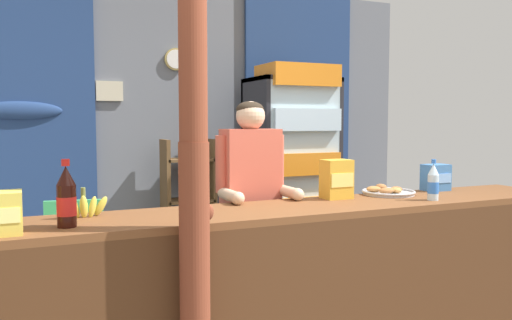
{
  "coord_description": "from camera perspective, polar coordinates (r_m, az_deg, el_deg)",
  "views": [
    {
      "loc": [
        -1.35,
        -2.22,
        1.45
      ],
      "look_at": [
        -0.02,
        0.81,
        1.2
      ],
      "focal_mm": 36.51,
      "sensor_mm": 36.0,
      "label": 1
    }
  ],
  "objects": [
    {
      "name": "shopkeeper",
      "position": [
        3.42,
        -0.55,
        -3.47
      ],
      "size": [
        0.48,
        0.42,
        1.57
      ],
      "color": "#28282D",
      "rests_on": "ground"
    },
    {
      "name": "soda_bottle_water",
      "position": [
        3.45,
        18.84,
        -2.39
      ],
      "size": [
        0.07,
        0.07,
        0.26
      ],
      "color": "silver",
      "rests_on": "stall_counter"
    },
    {
      "name": "back_wall_curtained",
      "position": [
        5.15,
        -8.67,
        4.04
      ],
      "size": [
        5.0,
        0.22,
        2.78
      ],
      "color": "slate",
      "rests_on": "ground"
    },
    {
      "name": "snack_box_biscuit",
      "position": [
        3.94,
        19.09,
        -1.82
      ],
      "size": [
        0.18,
        0.13,
        0.19
      ],
      "color": "#3D75B7",
      "rests_on": "stall_counter"
    },
    {
      "name": "drink_fridge",
      "position": [
        4.92,
        4.08,
        -0.06
      ],
      "size": [
        0.79,
        0.64,
        1.95
      ],
      "color": "#232328",
      "rests_on": "ground"
    },
    {
      "name": "pastry_tray",
      "position": [
        3.63,
        14.22,
        -3.37
      ],
      "size": [
        0.36,
        0.36,
        0.06
      ],
      "color": "#BCBCC1",
      "rests_on": "stall_counter"
    },
    {
      "name": "snack_box_choco_powder",
      "position": [
        3.38,
        8.81,
        -2.08
      ],
      "size": [
        0.18,
        0.14,
        0.25
      ],
      "color": "gold",
      "rests_on": "stall_counter"
    },
    {
      "name": "snack_box_instant_noodle",
      "position": [
        2.55,
        -26.05,
        -5.25
      ],
      "size": [
        0.16,
        0.16,
        0.19
      ],
      "color": "#EAD14C",
      "rests_on": "stall_counter"
    },
    {
      "name": "banana_bunch",
      "position": [
        2.84,
        -18.45,
        -4.86
      ],
      "size": [
        0.27,
        0.06,
        0.16
      ],
      "color": "#DBCC42",
      "rests_on": "stall_counter"
    },
    {
      "name": "bottle_shelf_rack",
      "position": [
        4.94,
        -7.39,
        -4.83
      ],
      "size": [
        0.48,
        0.28,
        1.27
      ],
      "color": "brown",
      "rests_on": "ground"
    },
    {
      "name": "plastic_lawn_chair",
      "position": [
        4.03,
        -19.38,
        -9.6
      ],
      "size": [
        0.51,
        0.51,
        0.86
      ],
      "color": "#4CC675",
      "rests_on": "ground"
    },
    {
      "name": "timber_post",
      "position": [
        2.39,
        -6.83,
        0.6
      ],
      "size": [
        0.17,
        0.14,
        2.7
      ],
      "color": "brown",
      "rests_on": "ground"
    },
    {
      "name": "soda_bottle_cola",
      "position": [
        2.6,
        -20.06,
        -3.97
      ],
      "size": [
        0.09,
        0.09,
        0.32
      ],
      "color": "black",
      "rests_on": "stall_counter"
    },
    {
      "name": "stall_counter",
      "position": [
        3.06,
        6.35,
        -11.94
      ],
      "size": [
        3.77,
        0.57,
        0.95
      ],
      "color": "brown",
      "rests_on": "ground"
    }
  ]
}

